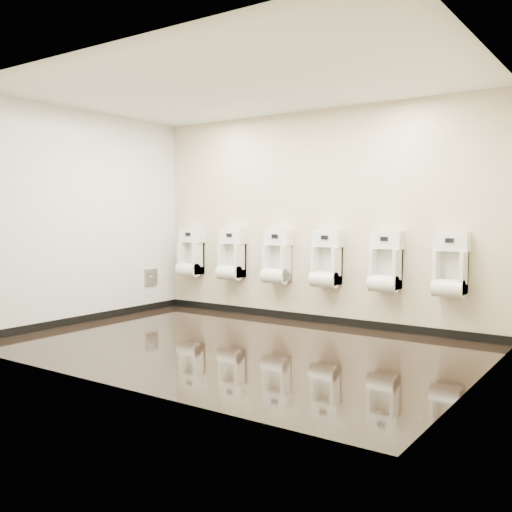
{
  "coord_description": "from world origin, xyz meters",
  "views": [
    {
      "loc": [
        3.67,
        -4.91,
        1.41
      ],
      "look_at": [
        -0.11,
        0.55,
        0.95
      ],
      "focal_mm": 40.0,
      "sensor_mm": 36.0,
      "label": 1
    }
  ],
  "objects_px": {
    "urinal_3": "(326,263)",
    "urinal_5": "(450,270)",
    "urinal_4": "(385,266)",
    "urinal_1": "(232,258)",
    "access_panel": "(151,277)",
    "urinal_0": "(190,256)",
    "urinal_2": "(277,260)"
  },
  "relations": [
    {
      "from": "access_panel",
      "to": "urinal_0",
      "type": "bearing_deg",
      "value": 44.91
    },
    {
      "from": "urinal_2",
      "to": "urinal_5",
      "type": "bearing_deg",
      "value": 0.0
    },
    {
      "from": "access_panel",
      "to": "urinal_4",
      "type": "distance_m",
      "value": 3.58
    },
    {
      "from": "urinal_0",
      "to": "urinal_2",
      "type": "bearing_deg",
      "value": 0.0
    },
    {
      "from": "urinal_2",
      "to": "urinal_3",
      "type": "xyz_separation_m",
      "value": [
        0.75,
        0.0,
        0.0
      ]
    },
    {
      "from": "urinal_4",
      "to": "urinal_5",
      "type": "bearing_deg",
      "value": 0.0
    },
    {
      "from": "urinal_2",
      "to": "access_panel",
      "type": "bearing_deg",
      "value": -167.99
    },
    {
      "from": "access_panel",
      "to": "urinal_4",
      "type": "bearing_deg",
      "value": 6.79
    },
    {
      "from": "urinal_0",
      "to": "urinal_2",
      "type": "height_order",
      "value": "same"
    },
    {
      "from": "urinal_1",
      "to": "urinal_4",
      "type": "relative_size",
      "value": 1.0
    },
    {
      "from": "urinal_2",
      "to": "urinal_4",
      "type": "xyz_separation_m",
      "value": [
        1.56,
        0.0,
        0.0
      ]
    },
    {
      "from": "urinal_2",
      "to": "urinal_5",
      "type": "relative_size",
      "value": 1.0
    },
    {
      "from": "urinal_2",
      "to": "urinal_0",
      "type": "bearing_deg",
      "value": 180.0
    },
    {
      "from": "urinal_3",
      "to": "urinal_5",
      "type": "distance_m",
      "value": 1.57
    },
    {
      "from": "urinal_3",
      "to": "urinal_4",
      "type": "xyz_separation_m",
      "value": [
        0.8,
        0.0,
        0.0
      ]
    },
    {
      "from": "urinal_0",
      "to": "urinal_4",
      "type": "distance_m",
      "value": 3.11
    },
    {
      "from": "urinal_0",
      "to": "urinal_3",
      "type": "relative_size",
      "value": 1.0
    },
    {
      "from": "urinal_0",
      "to": "urinal_4",
      "type": "xyz_separation_m",
      "value": [
        3.11,
        0.0,
        0.0
      ]
    },
    {
      "from": "access_panel",
      "to": "urinal_0",
      "type": "relative_size",
      "value": 0.34
    },
    {
      "from": "urinal_2",
      "to": "urinal_4",
      "type": "distance_m",
      "value": 1.56
    },
    {
      "from": "urinal_5",
      "to": "urinal_1",
      "type": "bearing_deg",
      "value": 180.0
    },
    {
      "from": "urinal_0",
      "to": "urinal_1",
      "type": "height_order",
      "value": "same"
    },
    {
      "from": "urinal_3",
      "to": "urinal_5",
      "type": "xyz_separation_m",
      "value": [
        1.57,
        0.0,
        0.0
      ]
    },
    {
      "from": "urinal_1",
      "to": "urinal_5",
      "type": "bearing_deg",
      "value": 0.0
    },
    {
      "from": "urinal_1",
      "to": "urinal_2",
      "type": "relative_size",
      "value": 1.0
    },
    {
      "from": "urinal_4",
      "to": "urinal_5",
      "type": "xyz_separation_m",
      "value": [
        0.77,
        0.0,
        0.0
      ]
    },
    {
      "from": "urinal_2",
      "to": "urinal_3",
      "type": "height_order",
      "value": "same"
    },
    {
      "from": "urinal_0",
      "to": "urinal_3",
      "type": "xyz_separation_m",
      "value": [
        2.31,
        0.0,
        0.0
      ]
    },
    {
      "from": "access_panel",
      "to": "urinal_3",
      "type": "distance_m",
      "value": 2.79
    },
    {
      "from": "urinal_4",
      "to": "urinal_1",
      "type": "bearing_deg",
      "value": 180.0
    },
    {
      "from": "urinal_2",
      "to": "urinal_3",
      "type": "distance_m",
      "value": 0.75
    },
    {
      "from": "urinal_3",
      "to": "access_panel",
      "type": "bearing_deg",
      "value": -171.25
    }
  ]
}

